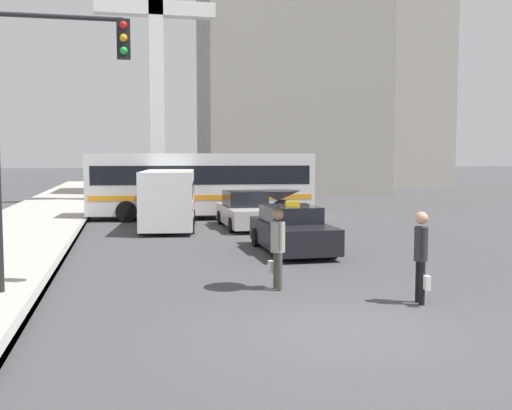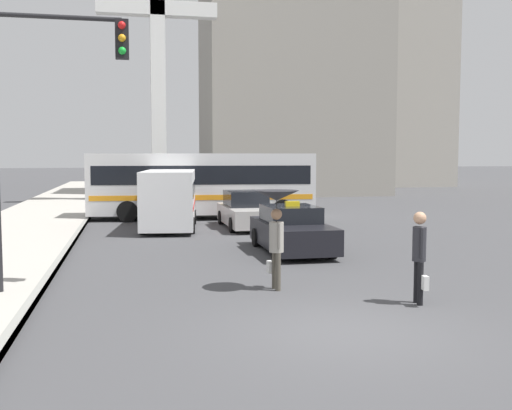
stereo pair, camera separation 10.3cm
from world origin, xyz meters
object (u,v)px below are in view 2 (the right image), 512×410
at_px(sedan_red, 246,211).
at_px(monument_cross, 158,51).
at_px(ambulance_van, 169,197).
at_px(city_bus, 202,182).
at_px(pedestrian_man, 419,251).
at_px(traffic_light, 46,98).
at_px(pedestrian_with_umbrella, 276,212).
at_px(taxi, 292,231).

distance_m(sedan_red, monument_cross, 16.83).
height_order(ambulance_van, city_bus, city_bus).
height_order(sedan_red, city_bus, city_bus).
bearing_deg(pedestrian_man, traffic_light, -97.48).
bearing_deg(city_bus, pedestrian_man, 11.83).
distance_m(ambulance_van, pedestrian_man, 14.27).
bearing_deg(sedan_red, pedestrian_man, 93.92).
distance_m(pedestrian_with_umbrella, pedestrian_man, 3.18).
bearing_deg(taxi, traffic_light, 36.29).
relative_size(taxi, monument_cross, 0.26).
xyz_separation_m(city_bus, traffic_light, (-5.03, -15.41, 2.44)).
bearing_deg(monument_cross, taxi, -81.47).
bearing_deg(pedestrian_man, sedan_red, -167.37).
relative_size(sedan_red, pedestrian_with_umbrella, 2.13).
xyz_separation_m(ambulance_van, traffic_light, (-3.22, -11.55, 2.84)).
height_order(pedestrian_with_umbrella, monument_cross, monument_cross).
height_order(taxi, monument_cross, monument_cross).
bearing_deg(sedan_red, city_bus, -71.72).
bearing_deg(sedan_red, traffic_light, 60.56).
bearing_deg(taxi, pedestrian_with_umbrella, 70.98).
height_order(taxi, sedan_red, taxi).
bearing_deg(traffic_light, pedestrian_with_umbrella, -3.12).
distance_m(ambulance_van, traffic_light, 12.32).
xyz_separation_m(pedestrian_man, traffic_light, (-7.30, 2.12, 3.09)).
bearing_deg(ambulance_van, pedestrian_with_umbrella, 104.59).
distance_m(city_bus, pedestrian_with_umbrella, 15.68).
relative_size(ambulance_van, city_bus, 0.53).
distance_m(city_bus, pedestrian_man, 17.69).
distance_m(taxi, city_bus, 10.76).
distance_m(city_bus, monument_cross, 12.72).
height_order(sedan_red, pedestrian_with_umbrella, pedestrian_with_umbrella).
xyz_separation_m(taxi, pedestrian_with_umbrella, (-1.75, -5.08, 1.08)).
bearing_deg(pedestrian_man, monument_cross, -163.38).
distance_m(sedan_red, ambulance_van, 3.23).
xyz_separation_m(sedan_red, pedestrian_man, (0.92, -13.43, 0.39)).
bearing_deg(pedestrian_with_umbrella, monument_cross, -4.27).
bearing_deg(pedestrian_man, taxi, -165.20).
relative_size(pedestrian_man, traffic_light, 0.31).
relative_size(ambulance_van, pedestrian_with_umbrella, 2.56).
height_order(ambulance_van, traffic_light, traffic_light).
bearing_deg(traffic_light, city_bus, 71.93).
bearing_deg(traffic_light, pedestrian_man, -16.19).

